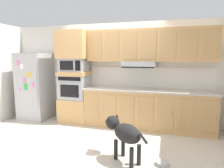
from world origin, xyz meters
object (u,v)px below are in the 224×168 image
Objects in this scene: microwave at (74,65)px; dog at (124,132)px; screwdriver at (174,89)px; dog_food_bowl at (162,163)px; refrigerator at (35,86)px; built_in_oven at (75,87)px.

dog is (1.64, -1.57, -0.99)m from microwave.
dog_food_bowl is at bearing -96.28° from screwdriver.
microwave is 3.09m from dog_food_bowl.
refrigerator is 2.51× the size of built_in_oven.
screwdriver reaches higher than dog.
built_in_oven is 5.04× the size of screwdriver.
dog_food_bowl is (3.40, -1.49, -0.85)m from refrigerator.
refrigerator is 12.68× the size of screwdriver.
built_in_oven is at bearing -9.12° from dog.
built_in_oven reaches higher than dog.
microwave is at bearing -177.91° from screwdriver.
dog_food_bowl is (-0.18, -1.64, -0.90)m from screwdriver.
built_in_oven is at bearing 179.23° from microwave.
microwave is 2.50m from screwdriver.
dog is at bearing -43.71° from microwave.
screwdriver is 0.69× the size of dog_food_bowl.
dog_food_bowl is (0.62, 0.01, -0.44)m from dog.
microwave is at bearing -9.12° from dog.
screwdriver is at bearing 2.50° from refrigerator.
microwave reaches higher than screwdriver.
built_in_oven is 2.44m from screwdriver.
built_in_oven is at bearing -177.91° from screwdriver.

